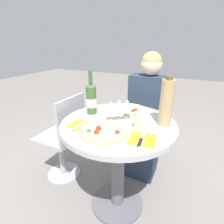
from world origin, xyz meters
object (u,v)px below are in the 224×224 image
Objects in this scene: seated_diner at (145,121)px; pizza_large at (103,131)px; dining_table at (118,146)px; chair_empty_side at (64,139)px; tall_carafe at (166,103)px; chair_behind_diner at (147,127)px; wine_bottle at (91,99)px.

seated_diner reaches higher than pizza_large.
chair_empty_side is (-0.59, 0.09, -0.14)m from dining_table.
tall_carafe is at bearing 41.61° from pizza_large.
chair_behind_diner is at bearing -46.80° from chair_empty_side.
pizza_large is 0.44m from tall_carafe.
wine_bottle is at bearing 64.56° from chair_behind_diner.
wine_bottle reaches higher than dining_table.
dining_table is 0.61m from chair_empty_side.
chair_behind_diner is 0.87m from chair_empty_side.
pizza_large is at bearing 84.66° from seated_diner.
pizza_large is at bearing -138.39° from tall_carafe.
tall_carafe is (0.31, 0.27, 0.14)m from pizza_large.
seated_diner reaches higher than dining_table.
chair_behind_diner reaches higher than dining_table.
seated_diner is 3.68× the size of tall_carafe.
chair_behind_diner is at bearing 85.45° from pizza_large.
chair_behind_diner is 2.89× the size of pizza_large.
pizza_large is (-0.07, -0.86, 0.35)m from chair_behind_diner.
chair_behind_diner is 0.93m from pizza_large.
dining_table is 0.46m from tall_carafe.
dining_table is 0.56m from seated_diner.
dining_table is 0.27m from pizza_large.
chair_empty_side is at bearing 36.41° from seated_diner.
tall_carafe reaches higher than chair_behind_diner.
wine_bottle is at bearing 133.59° from pizza_large.
seated_diner is at bearing 84.66° from pizza_large.
dining_table is 2.43× the size of wine_bottle.
chair_empty_side is (-0.63, -0.60, 0.00)m from chair_behind_diner.
chair_empty_side is 1.00m from tall_carafe.
chair_empty_side is (-0.63, -0.47, -0.12)m from seated_diner.
chair_behind_diner and chair_empty_side have the same top height.
pizza_large is (-0.02, -0.18, 0.20)m from dining_table.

